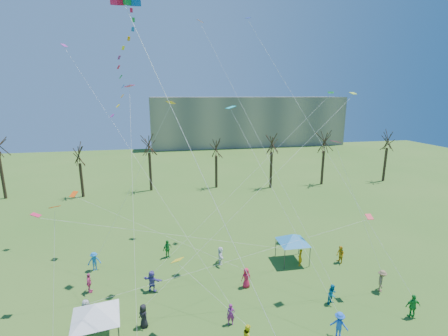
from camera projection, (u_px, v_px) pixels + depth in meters
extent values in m
cube|color=gray|center=(247.00, 121.00, 99.08)|extent=(60.00, 14.00, 15.00)
cylinder|color=black|center=(2.00, 177.00, 47.52)|extent=(0.44, 0.44, 6.81)
cylinder|color=black|center=(82.00, 180.00, 48.50)|extent=(0.44, 0.44, 5.37)
cylinder|color=black|center=(150.00, 172.00, 51.70)|extent=(0.44, 0.44, 6.38)
cylinder|color=black|center=(216.00, 172.00, 53.46)|extent=(0.44, 0.44, 5.60)
cylinder|color=black|center=(271.00, 170.00, 53.29)|extent=(0.44, 0.44, 6.21)
cylinder|color=black|center=(323.00, 168.00, 55.36)|extent=(0.44, 0.44, 6.05)
cylinder|color=black|center=(385.00, 165.00, 57.45)|extent=(0.44, 0.44, 6.22)
cube|color=blue|center=(134.00, 0.00, 18.53)|extent=(0.86, 1.05, 0.87)
cylinder|color=white|center=(203.00, 176.00, 16.82)|extent=(0.02, 0.02, 22.07)
cylinder|color=#3F3F44|center=(77.00, 322.00, 20.50)|extent=(0.08, 0.08, 2.09)
cylinder|color=#3F3F44|center=(118.00, 313.00, 21.34)|extent=(0.08, 0.08, 2.09)
pyramid|color=white|center=(95.00, 311.00, 19.39)|extent=(3.95, 3.95, 0.90)
cylinder|color=#3F3F44|center=(285.00, 259.00, 28.47)|extent=(0.07, 0.07, 1.98)
cylinder|color=#3F3F44|center=(310.00, 257.00, 28.88)|extent=(0.07, 0.07, 1.98)
cylinder|color=#3F3F44|center=(276.00, 247.00, 30.82)|extent=(0.07, 0.07, 1.98)
cylinder|color=#3F3F44|center=(299.00, 245.00, 31.23)|extent=(0.07, 0.07, 1.98)
pyramid|color=#257ABA|center=(293.00, 238.00, 29.53)|extent=(3.77, 3.77, 0.85)
imported|color=yellow|center=(248.00, 336.00, 19.64)|extent=(0.79, 0.92, 1.64)
imported|color=blue|center=(339.00, 325.00, 20.52)|extent=(1.31, 1.22, 1.78)
imported|color=green|center=(413.00, 306.00, 22.30)|extent=(1.12, 0.62, 1.81)
imported|color=silver|center=(86.00, 312.00, 21.70)|extent=(1.68, 1.50, 1.85)
imported|color=black|center=(144.00, 316.00, 21.40)|extent=(0.90, 0.99, 1.70)
imported|color=#832072|center=(231.00, 314.00, 21.63)|extent=(0.63, 0.47, 1.56)
imported|color=#0B719E|center=(332.00, 294.00, 23.79)|extent=(0.97, 0.90, 1.61)
imported|color=olive|center=(382.00, 281.00, 25.29)|extent=(1.29, 1.35, 1.84)
imported|color=#EC4E92|center=(89.00, 283.00, 25.15)|extent=(0.49, 1.01, 1.67)
imported|color=#5C4FAC|center=(152.00, 281.00, 25.32)|extent=(1.72, 1.24, 1.80)
imported|color=red|center=(246.00, 278.00, 25.84)|extent=(0.91, 0.66, 1.71)
imported|color=orange|center=(300.00, 257.00, 29.15)|extent=(0.60, 0.70, 1.63)
imported|color=gold|center=(340.00, 255.00, 29.59)|extent=(0.69, 0.86, 1.68)
imported|color=blue|center=(94.00, 261.00, 28.34)|extent=(1.22, 0.81, 1.77)
imported|color=#1E8B31|center=(167.00, 249.00, 30.57)|extent=(1.10, 1.04, 1.82)
imported|color=white|center=(220.00, 255.00, 29.43)|extent=(0.74, 1.64, 1.71)
cube|color=#FD400D|center=(54.00, 207.00, 17.98)|extent=(0.82, 0.89, 0.28)
cylinder|color=white|center=(54.00, 282.00, 17.59)|extent=(0.01, 0.01, 8.10)
cube|color=#E2259E|center=(129.00, 86.00, 24.83)|extent=(0.90, 0.86, 0.19)
cylinder|color=white|center=(133.00, 197.00, 21.39)|extent=(0.01, 0.01, 18.26)
cube|color=yellow|center=(177.00, 260.00, 20.28)|extent=(0.91, 0.89, 0.39)
cylinder|color=white|center=(212.00, 294.00, 19.90)|extent=(0.01, 0.01, 5.96)
cube|color=#1BCFCE|center=(231.00, 107.00, 26.63)|extent=(0.93, 0.83, 0.24)
cylinder|color=white|center=(278.00, 199.00, 23.53)|extent=(0.01, 0.01, 17.49)
cube|color=#2331CB|center=(248.00, 18.00, 31.96)|extent=(0.72, 0.75, 0.21)
cylinder|color=white|center=(316.00, 134.00, 27.08)|extent=(0.01, 0.01, 28.68)
cube|color=red|center=(369.00, 217.00, 23.90)|extent=(0.54, 0.65, 0.26)
cylinder|color=white|center=(235.00, 260.00, 22.76)|extent=(0.01, 0.01, 21.61)
cube|color=#A4D532|center=(353.00, 93.00, 29.08)|extent=(0.49, 0.63, 0.21)
cylinder|color=white|center=(264.00, 185.00, 25.19)|extent=(0.01, 0.01, 25.27)
cube|color=purple|center=(64.00, 45.00, 30.81)|extent=(0.70, 0.69, 0.35)
cylinder|color=white|center=(133.00, 153.00, 26.16)|extent=(0.01, 0.01, 28.51)
cube|color=orange|center=(200.00, 21.00, 33.07)|extent=(0.77, 0.74, 0.32)
cylinder|color=white|center=(256.00, 133.00, 28.37)|extent=(0.01, 0.01, 28.33)
cube|color=#FA2984|center=(336.00, 142.00, 23.01)|extent=(0.78, 0.67, 0.20)
cylinder|color=white|center=(360.00, 212.00, 24.11)|extent=(0.01, 0.01, 11.52)
cube|color=orange|center=(171.00, 102.00, 23.67)|extent=(0.76, 0.82, 0.23)
cylinder|color=white|center=(128.00, 193.00, 24.36)|extent=(0.01, 0.01, 15.14)
cube|color=#19C2AD|center=(331.00, 92.00, 32.60)|extent=(0.94, 0.98, 0.20)
cylinder|color=white|center=(253.00, 173.00, 28.91)|extent=(0.01, 0.01, 24.76)
cube|color=#FF510D|center=(74.00, 194.00, 29.92)|extent=(0.82, 0.86, 0.43)
cylinder|color=white|center=(154.00, 231.00, 27.83)|extent=(0.01, 0.01, 17.81)
cube|color=#D8244B|center=(36.00, 215.00, 22.04)|extent=(0.65, 0.55, 0.25)
cylinder|color=white|center=(186.00, 236.00, 25.54)|extent=(0.01, 0.01, 21.99)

